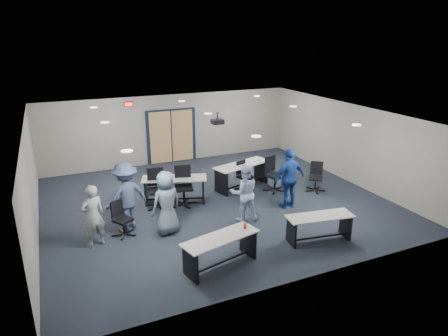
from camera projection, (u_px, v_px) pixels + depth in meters
name	position (u px, v px, depth m)	size (l,w,h in m)	color
floor	(215.00, 202.00, 12.32)	(10.00, 10.00, 0.00)	black
back_wall	(171.00, 129.00, 15.78)	(10.00, 0.04, 2.70)	gray
front_wall	(302.00, 223.00, 8.00)	(10.00, 0.04, 2.70)	gray
left_wall	(31.00, 185.00, 9.96)	(0.04, 9.00, 2.70)	gray
right_wall	(348.00, 143.00, 13.82)	(0.04, 9.00, 2.70)	gray
ceiling	(215.00, 116.00, 11.45)	(10.00, 9.00, 0.04)	silver
double_door	(172.00, 136.00, 15.84)	(2.00, 0.07, 2.20)	black
exit_sign	(128.00, 104.00, 14.76)	(0.32, 0.07, 0.18)	black
ceiling_projector	(217.00, 122.00, 12.10)	(0.35, 0.32, 0.37)	black
ceiling_can_lights	(211.00, 115.00, 11.68)	(6.24, 5.74, 0.02)	white
table_front_left	(221.00, 246.00, 8.79)	(1.89, 1.00, 0.85)	#ABA8A2
table_front_right	(319.00, 224.00, 9.91)	(1.75, 0.82, 0.68)	#ABA8A2
table_back_left	(174.00, 185.00, 12.17)	(2.05, 1.26, 1.08)	#ABA8A2
table_back_right	(242.00, 172.00, 13.32)	(2.15, 1.22, 0.83)	#ABA8A2
chair_back_a	(157.00, 189.00, 11.78)	(0.74, 0.74, 1.17)	black
chair_back_b	(184.00, 186.00, 11.97)	(0.74, 0.74, 1.18)	black
chair_back_c	(245.00, 176.00, 13.18)	(0.60, 0.60, 0.96)	black
chair_back_d	(275.00, 174.00, 13.03)	(0.72, 0.72, 1.15)	black
chair_loose_left	(123.00, 219.00, 10.18)	(0.58, 0.58, 0.93)	black
chair_loose_right	(316.00, 177.00, 13.04)	(0.60, 0.60, 0.96)	black
person_gray	(93.00, 216.00, 9.59)	(0.57, 0.38, 1.58)	#8F989C
person_plaid	(166.00, 203.00, 10.19)	(0.82, 0.53, 1.68)	slate
person_lightblue	(244.00, 193.00, 10.91)	(0.79, 0.61, 1.62)	#AEC2E6
person_navy	(289.00, 178.00, 11.70)	(1.07, 0.45, 1.83)	navy
person_back	(126.00, 196.00, 10.44)	(1.18, 0.68, 1.83)	#384666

